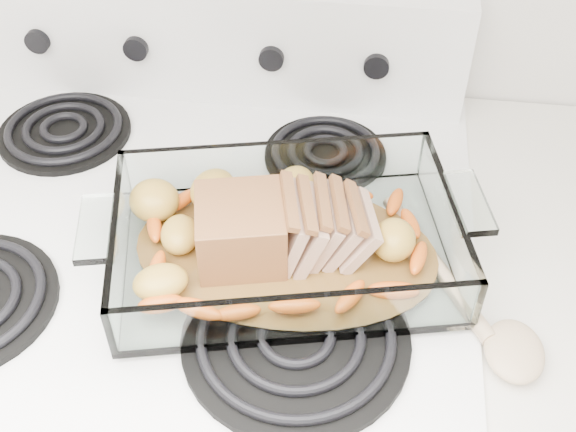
# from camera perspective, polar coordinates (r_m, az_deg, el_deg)

# --- Properties ---
(electric_range) EXTENTS (0.78, 0.70, 1.12)m
(electric_range) POSITION_cam_1_polar(r_m,az_deg,el_deg) (1.29, -7.29, -15.03)
(electric_range) COLOR white
(electric_range) RESTS_ON ground
(baking_dish) EXTENTS (0.39, 0.26, 0.08)m
(baking_dish) POSITION_cam_1_polar(r_m,az_deg,el_deg) (0.85, -0.18, -2.28)
(baking_dish) COLOR silver
(baking_dish) RESTS_ON electric_range
(pork_roast) EXTENTS (0.21, 0.10, 0.08)m
(pork_roast) POSITION_cam_1_polar(r_m,az_deg,el_deg) (0.83, -1.55, -0.89)
(pork_roast) COLOR #986536
(pork_roast) RESTS_ON baking_dish
(roast_vegetables) EXTENTS (0.35, 0.19, 0.04)m
(roast_vegetables) POSITION_cam_1_polar(r_m,az_deg,el_deg) (0.87, -0.11, -0.24)
(roast_vegetables) COLOR orange
(roast_vegetables) RESTS_ON baking_dish
(wooden_spoon) EXTENTS (0.18, 0.26, 0.02)m
(wooden_spoon) POSITION_cam_1_polar(r_m,az_deg,el_deg) (0.84, 14.77, -7.30)
(wooden_spoon) COLOR #C8B298
(wooden_spoon) RESTS_ON electric_range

